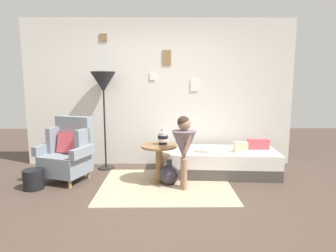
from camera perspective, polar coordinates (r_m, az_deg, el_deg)
The scene contains 15 objects.
ground_plane at distance 3.53m, azimuth -2.37°, elevation -16.15°, with size 12.00×12.00×0.00m, color #4C3D33.
gallery_wall at distance 5.16m, azimuth -1.79°, elevation 6.63°, with size 4.80×0.12×2.60m.
rug at distance 4.22m, azimuth -0.41°, elevation -11.83°, with size 1.88×1.50×0.01m, color tan.
armchair at distance 4.60m, azimuth -19.41°, elevation -4.95°, with size 0.88×0.77×0.97m.
daybed at distance 4.76m, azimuth 9.76°, elevation -7.11°, with size 1.95×0.93×0.40m.
pillow_head at distance 4.94m, azimuth 18.64°, elevation -3.48°, with size 0.17×0.12×0.17m, color #D64C56.
pillow_mid at distance 4.89m, azimuth 16.77°, elevation -3.52°, with size 0.19×0.12×0.17m, color #D64C56.
pillow_back at distance 4.64m, azimuth 14.39°, elevation -4.10°, with size 0.20×0.12×0.16m, color beige.
side_table at distance 4.25m, azimuth -1.78°, elevation -6.08°, with size 0.53×0.53×0.57m.
vase_striped at distance 4.22m, azimuth -1.02°, elevation -2.43°, with size 0.15×0.15×0.25m.
floor_lamp at distance 4.94m, azimuth -12.86°, elevation 8.02°, with size 0.42×0.42×1.67m.
person_child at distance 3.92m, azimuth 3.22°, elevation -3.52°, with size 0.34×0.34×1.04m.
book_on_daybed at distance 4.55m, azimuth 6.79°, elevation -4.98°, with size 0.22×0.16×0.03m, color tan.
demijohn_near at distance 4.23m, azimuth 0.24°, elevation -9.69°, with size 0.30×0.30×0.38m.
magazine_basket at distance 4.48m, azimuth -25.42°, elevation -9.64°, with size 0.28×0.28×0.28m, color black.
Camera 1 is at (0.11, -3.21, 1.48)m, focal length 30.34 mm.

